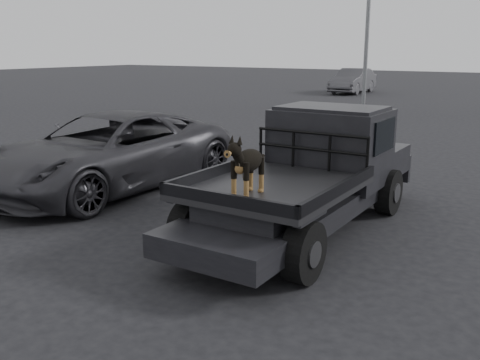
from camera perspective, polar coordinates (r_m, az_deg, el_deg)
The scene contains 7 objects.
ground at distance 6.97m, azimuth 1.76°, elevation -8.97°, with size 120.00×120.00×0.00m, color black.
flatbed_ute at distance 8.13m, azimuth 6.82°, elevation -2.22°, with size 2.00×5.40×0.92m, color black, non-canonical shape.
ute_cab at distance 8.79m, azimuth 9.71°, elevation 4.90°, with size 1.72×1.30×0.88m, color black, non-canonical shape.
headache_rack at distance 8.14m, azimuth 7.58°, elevation 3.09°, with size 1.80×0.08×0.55m, color black, non-canonical shape.
dog at distance 6.62m, azimuth 0.84°, elevation 1.56°, with size 0.32×0.60×0.74m, color black, non-canonical shape.
parked_suv at distance 10.72m, azimuth -13.86°, elevation 2.96°, with size 2.46×5.35×1.49m, color #323136.
distant_car_a at distance 33.85m, azimuth 11.93°, elevation 10.31°, with size 1.57×4.49×1.48m, color #48484C.
Camera 1 is at (3.27, -5.52, 2.71)m, focal length 40.00 mm.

